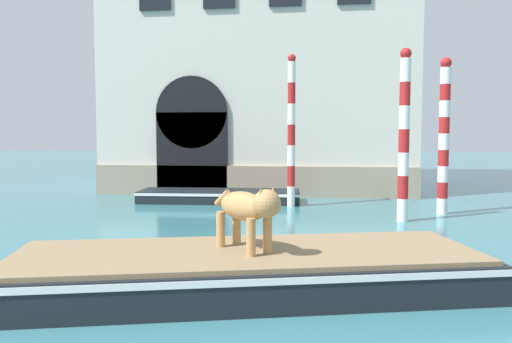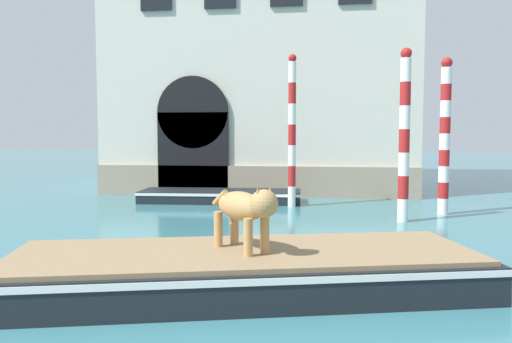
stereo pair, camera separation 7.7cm
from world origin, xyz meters
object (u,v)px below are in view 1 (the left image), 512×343
at_px(dog_on_deck, 248,208).
at_px(mooring_pole_2, 404,135).
at_px(boat_moored_near_palazzo, 220,196).
at_px(mooring_pole_0, 444,136).
at_px(mooring_pole_1, 291,131).
at_px(boat_foreground, 247,269).

bearing_deg(dog_on_deck, mooring_pole_2, 107.71).
distance_m(boat_moored_near_palazzo, mooring_pole_2, 5.96).
height_order(boat_moored_near_palazzo, mooring_pole_0, mooring_pole_0).
bearing_deg(mooring_pole_1, boat_foreground, -91.24).
xyz_separation_m(mooring_pole_0, mooring_pole_1, (-3.92, 0.85, 0.14)).
height_order(mooring_pole_0, mooring_pole_2, mooring_pole_2).
relative_size(mooring_pole_1, mooring_pole_2, 1.06).
relative_size(mooring_pole_0, mooring_pole_1, 0.93).
xyz_separation_m(boat_foreground, dog_on_deck, (0.02, -0.05, 0.82)).
bearing_deg(mooring_pole_2, dog_on_deck, -117.15).
height_order(mooring_pole_1, mooring_pole_2, mooring_pole_1).
xyz_separation_m(dog_on_deck, mooring_pole_1, (0.15, 7.70, 1.05)).
height_order(boat_moored_near_palazzo, mooring_pole_2, mooring_pole_2).
xyz_separation_m(mooring_pole_1, mooring_pole_2, (2.73, -2.08, -0.12)).
xyz_separation_m(dog_on_deck, boat_moored_near_palazzo, (-2.05, 8.41, -0.91)).
bearing_deg(mooring_pole_2, mooring_pole_0, 45.98).
bearing_deg(mooring_pole_1, mooring_pole_2, -37.34).
bearing_deg(mooring_pole_2, mooring_pole_1, 142.66).
xyz_separation_m(boat_moored_near_palazzo, mooring_pole_1, (2.20, -0.72, 1.96)).
bearing_deg(dog_on_deck, boat_foreground, 157.44).
relative_size(boat_foreground, mooring_pole_2, 1.62).
bearing_deg(boat_foreground, mooring_pole_1, 74.49).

